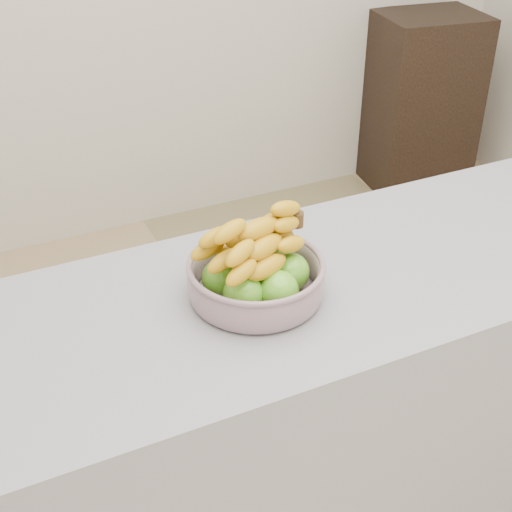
{
  "coord_description": "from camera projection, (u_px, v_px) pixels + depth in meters",
  "views": [
    {
      "loc": [
        -0.83,
        -1.06,
        1.78
      ],
      "look_at": [
        -0.3,
        0.04,
        1.0
      ],
      "focal_mm": 50.0,
      "sensor_mm": 36.0,
      "label": 1
    }
  ],
  "objects": [
    {
      "name": "counter",
      "position": [
        359.0,
        407.0,
        1.86
      ],
      "size": [
        2.0,
        0.6,
        0.9
      ],
      "primitive_type": "cube",
      "color": "#93929A",
      "rests_on": "ground"
    },
    {
      "name": "fruit_bowl",
      "position": [
        256.0,
        274.0,
        1.48
      ],
      "size": [
        0.29,
        0.29,
        0.18
      ],
      "rotation": [
        0.0,
        0.0,
        0.24
      ],
      "color": "#9BA9BA",
      "rests_on": "counter"
    },
    {
      "name": "cabinet",
      "position": [
        421.0,
        103.0,
        3.72
      ],
      "size": [
        0.56,
        0.47,
        0.91
      ],
      "primitive_type": "cube",
      "rotation": [
        0.0,
        0.0,
        -0.15
      ],
      "color": "black",
      "rests_on": "ground"
    }
  ]
}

